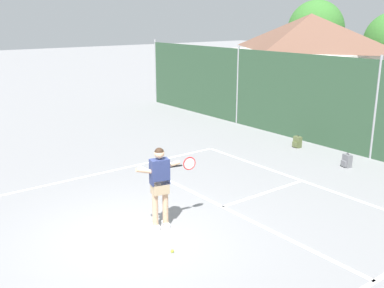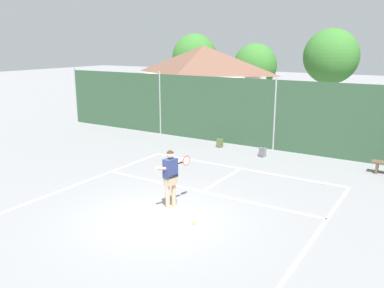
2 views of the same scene
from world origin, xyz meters
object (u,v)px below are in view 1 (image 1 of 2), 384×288
object	(u,v)px
tennis_ball	(172,251)
backpack_grey	(347,161)
tennis_player	(160,181)
backpack_olive	(297,142)

from	to	relation	value
tennis_ball	backpack_grey	distance (m)	7.46
tennis_ball	backpack_grey	xyz separation A→B (m)	(-1.04, 7.39, 0.16)
tennis_player	tennis_ball	bearing A→B (deg)	-22.73
tennis_ball	backpack_grey	size ratio (longest dim) A/B	0.14
tennis_ball	tennis_player	bearing A→B (deg)	157.27
tennis_player	backpack_olive	distance (m)	7.85
tennis_player	backpack_grey	xyz separation A→B (m)	(0.02, 6.95, -0.92)
tennis_player	backpack_olive	world-z (taller)	tennis_player
backpack_olive	backpack_grey	bearing A→B (deg)	-11.66
tennis_ball	backpack_olive	world-z (taller)	backpack_olive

